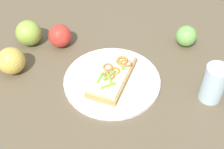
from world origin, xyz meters
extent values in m
plane|color=brown|center=(0.00, 0.00, 0.00)|extent=(2.00, 2.00, 0.00)
cylinder|color=white|center=(0.00, 0.00, 0.01)|extent=(0.28, 0.28, 0.01)
cube|color=tan|center=(0.00, 0.00, 0.02)|extent=(0.19, 0.10, 0.02)
cube|color=#EEECCA|center=(0.00, 0.00, 0.04)|extent=(0.18, 0.09, 0.01)
torus|color=#BB7431|center=(-0.05, 0.01, 0.04)|extent=(0.05, 0.05, 0.02)
torus|color=#B46937|center=(-0.01, -0.02, 0.04)|extent=(0.04, 0.04, 0.01)
torus|color=#AE6A2B|center=(-0.05, 0.02, 0.04)|extent=(0.04, 0.04, 0.01)
torus|color=#BC7722|center=(-0.01, 0.01, 0.04)|extent=(0.03, 0.03, 0.01)
torus|color=#B1692B|center=(0.02, 0.00, 0.04)|extent=(0.03, 0.04, 0.01)
cube|color=#7FB73F|center=(0.04, -0.02, 0.04)|extent=(0.04, 0.01, 0.01)
cube|color=#8AAE3A|center=(0.02, 0.00, 0.04)|extent=(0.05, 0.05, 0.01)
cube|color=olive|center=(-0.03, 0.02, 0.04)|extent=(0.03, 0.03, 0.01)
cube|color=#82BC36|center=(0.05, 0.01, 0.04)|extent=(0.04, 0.03, 0.01)
cube|color=#73AA45|center=(0.02, 0.00, 0.04)|extent=(0.05, 0.02, 0.01)
sphere|color=#8BA83F|center=(-0.05, -0.32, 0.04)|extent=(0.10, 0.10, 0.08)
sphere|color=gold|center=(0.08, -0.29, 0.04)|extent=(0.11, 0.11, 0.08)
sphere|color=red|center=(-0.09, -0.22, 0.04)|extent=(0.10, 0.10, 0.07)
sphere|color=#6DAF4E|center=(-0.26, 0.15, 0.03)|extent=(0.10, 0.10, 0.07)
cylinder|color=silver|center=(-0.06, 0.27, 0.06)|extent=(0.06, 0.06, 0.11)
camera|label=1|loc=(0.54, 0.24, 0.63)|focal=47.60mm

